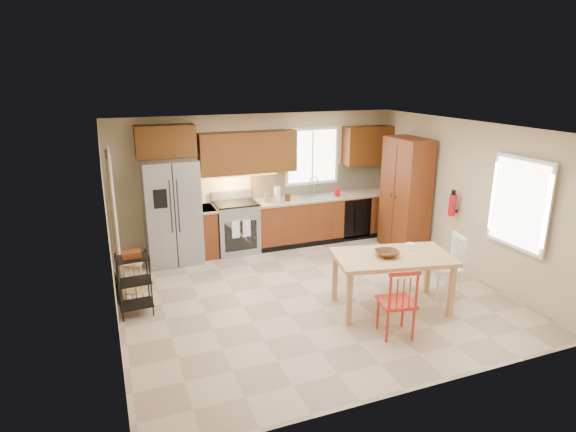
% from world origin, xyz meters
% --- Properties ---
extents(floor, '(5.50, 5.50, 0.00)m').
position_xyz_m(floor, '(0.00, 0.00, 0.00)').
color(floor, tan).
rests_on(floor, ground).
extents(ceiling, '(5.50, 5.00, 0.02)m').
position_xyz_m(ceiling, '(0.00, 0.00, 2.50)').
color(ceiling, silver).
rests_on(ceiling, ground).
extents(wall_back, '(5.50, 0.02, 2.50)m').
position_xyz_m(wall_back, '(0.00, 2.50, 1.25)').
color(wall_back, '#CCB793').
rests_on(wall_back, ground).
extents(wall_front, '(5.50, 0.02, 2.50)m').
position_xyz_m(wall_front, '(0.00, -2.50, 1.25)').
color(wall_front, '#CCB793').
rests_on(wall_front, ground).
extents(wall_left, '(0.02, 5.00, 2.50)m').
position_xyz_m(wall_left, '(-2.75, 0.00, 1.25)').
color(wall_left, '#CCB793').
rests_on(wall_left, ground).
extents(wall_right, '(0.02, 5.00, 2.50)m').
position_xyz_m(wall_right, '(2.75, 0.00, 1.25)').
color(wall_right, '#CCB793').
rests_on(wall_right, ground).
extents(refrigerator, '(0.92, 0.75, 1.82)m').
position_xyz_m(refrigerator, '(-1.70, 2.12, 0.91)').
color(refrigerator, gray).
rests_on(refrigerator, floor).
extents(range_stove, '(0.76, 0.63, 0.92)m').
position_xyz_m(range_stove, '(-0.55, 2.19, 0.46)').
color(range_stove, gray).
rests_on(range_stove, floor).
extents(base_cabinet_narrow, '(0.30, 0.60, 0.90)m').
position_xyz_m(base_cabinet_narrow, '(-1.10, 2.20, 0.45)').
color(base_cabinet_narrow, '#622B12').
rests_on(base_cabinet_narrow, floor).
extents(base_cabinet_run, '(2.92, 0.60, 0.90)m').
position_xyz_m(base_cabinet_run, '(1.29, 2.20, 0.45)').
color(base_cabinet_run, '#622B12').
rests_on(base_cabinet_run, floor).
extents(dishwasher, '(0.60, 0.02, 0.78)m').
position_xyz_m(dishwasher, '(1.85, 1.91, 0.45)').
color(dishwasher, black).
rests_on(dishwasher, floor).
extents(backsplash, '(2.92, 0.03, 0.55)m').
position_xyz_m(backsplash, '(1.29, 2.48, 1.18)').
color(backsplash, beige).
rests_on(backsplash, wall_back).
extents(upper_over_fridge, '(1.00, 0.35, 0.55)m').
position_xyz_m(upper_over_fridge, '(-1.70, 2.33, 2.10)').
color(upper_over_fridge, '#5C330F').
rests_on(upper_over_fridge, wall_back).
extents(upper_left_block, '(1.80, 0.35, 0.75)m').
position_xyz_m(upper_left_block, '(-0.25, 2.33, 1.83)').
color(upper_left_block, '#5C330F').
rests_on(upper_left_block, wall_back).
extents(upper_right_block, '(1.00, 0.35, 0.75)m').
position_xyz_m(upper_right_block, '(2.25, 2.33, 1.83)').
color(upper_right_block, '#5C330F').
rests_on(upper_right_block, wall_back).
extents(window_back, '(1.12, 0.04, 1.12)m').
position_xyz_m(window_back, '(1.10, 2.48, 1.65)').
color(window_back, white).
rests_on(window_back, wall_back).
extents(sink, '(0.62, 0.46, 0.16)m').
position_xyz_m(sink, '(1.10, 2.20, 0.86)').
color(sink, gray).
rests_on(sink, base_cabinet_run).
extents(undercab_glow, '(1.60, 0.30, 0.01)m').
position_xyz_m(undercab_glow, '(-0.55, 2.30, 1.43)').
color(undercab_glow, '#FFBF66').
rests_on(undercab_glow, wall_back).
extents(soap_bottle, '(0.09, 0.09, 0.19)m').
position_xyz_m(soap_bottle, '(1.48, 2.10, 1.00)').
color(soap_bottle, red).
rests_on(soap_bottle, base_cabinet_run).
extents(paper_towel, '(0.12, 0.12, 0.28)m').
position_xyz_m(paper_towel, '(0.25, 2.15, 1.04)').
color(paper_towel, white).
rests_on(paper_towel, base_cabinet_run).
extents(canister_steel, '(0.11, 0.11, 0.18)m').
position_xyz_m(canister_steel, '(0.05, 2.15, 0.99)').
color(canister_steel, gray).
rests_on(canister_steel, base_cabinet_run).
extents(canister_wood, '(0.10, 0.10, 0.14)m').
position_xyz_m(canister_wood, '(0.45, 2.12, 0.97)').
color(canister_wood, '#482613').
rests_on(canister_wood, base_cabinet_run).
extents(pantry, '(0.50, 0.95, 2.10)m').
position_xyz_m(pantry, '(2.43, 1.20, 1.05)').
color(pantry, '#622B12').
rests_on(pantry, floor).
extents(fire_extinguisher, '(0.12, 0.12, 0.36)m').
position_xyz_m(fire_extinguisher, '(2.63, 0.15, 1.10)').
color(fire_extinguisher, red).
rests_on(fire_extinguisher, wall_right).
extents(window_right, '(0.04, 1.02, 1.32)m').
position_xyz_m(window_right, '(2.68, -1.15, 1.45)').
color(window_right, white).
rests_on(window_right, wall_right).
extents(doorway, '(0.04, 0.95, 2.10)m').
position_xyz_m(doorway, '(-2.67, 1.30, 1.05)').
color(doorway, '#8C7A59').
rests_on(doorway, wall_left).
extents(dining_table, '(1.75, 1.21, 0.78)m').
position_xyz_m(dining_table, '(0.88, -0.79, 0.39)').
color(dining_table, tan).
rests_on(dining_table, floor).
extents(chair_red, '(0.52, 0.52, 0.94)m').
position_xyz_m(chair_red, '(0.53, -1.44, 0.47)').
color(chair_red, '#AF2A1B').
rests_on(chair_red, floor).
extents(chair_white, '(0.52, 0.52, 0.94)m').
position_xyz_m(chair_white, '(1.83, -0.74, 0.47)').
color(chair_white, white).
rests_on(chair_white, floor).
extents(table_bowl, '(0.38, 0.38, 0.08)m').
position_xyz_m(table_bowl, '(0.78, -0.79, 0.79)').
color(table_bowl, '#482613').
rests_on(table_bowl, dining_table).
extents(table_jar, '(0.14, 0.14, 0.14)m').
position_xyz_m(table_jar, '(1.23, -0.69, 0.82)').
color(table_jar, white).
rests_on(table_jar, dining_table).
extents(bar_stool, '(0.32, 0.32, 0.64)m').
position_xyz_m(bar_stool, '(-2.50, 0.69, 0.32)').
color(bar_stool, tan).
rests_on(bar_stool, floor).
extents(utility_cart, '(0.46, 0.36, 0.88)m').
position_xyz_m(utility_cart, '(-2.50, 0.32, 0.44)').
color(utility_cart, black).
rests_on(utility_cart, floor).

